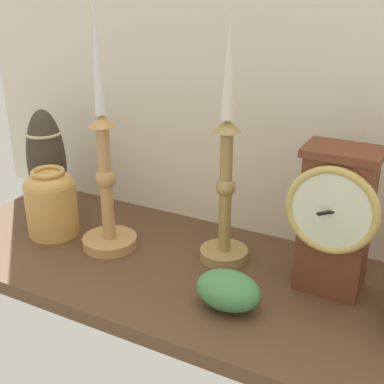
# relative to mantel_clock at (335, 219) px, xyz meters

# --- Properties ---
(ground_plane) EXTENTS (1.00, 0.36, 0.02)m
(ground_plane) POSITION_rel_mantel_clock_xyz_m (-0.19, -0.05, -0.13)
(ground_plane) COLOR brown
(back_wall) EXTENTS (1.20, 0.02, 0.65)m
(back_wall) POSITION_rel_mantel_clock_xyz_m (-0.19, 0.14, 0.20)
(back_wall) COLOR silver
(back_wall) RESTS_ON ground_plane
(mantel_clock) EXTENTS (0.14, 0.10, 0.23)m
(mantel_clock) POSITION_rel_mantel_clock_xyz_m (0.00, 0.00, 0.00)
(mantel_clock) COLOR brown
(mantel_clock) RESTS_ON ground_plane
(candlestick_tall_left) EXTENTS (0.10, 0.10, 0.44)m
(candlestick_tall_left) POSITION_rel_mantel_clock_xyz_m (-0.38, -0.05, 0.00)
(candlestick_tall_left) COLOR tan
(candlestick_tall_left) RESTS_ON ground_plane
(candlestick_tall_center) EXTENTS (0.08, 0.08, 0.41)m
(candlestick_tall_center) POSITION_rel_mantel_clock_xyz_m (-0.18, 0.01, 0.03)
(candlestick_tall_center) COLOR #A58447
(candlestick_tall_center) RESTS_ON ground_plane
(brass_vase_jar) EXTENTS (0.10, 0.10, 0.13)m
(brass_vase_jar) POSITION_rel_mantel_clock_xyz_m (-0.51, -0.06, -0.05)
(brass_vase_jar) COLOR tan
(brass_vase_jar) RESTS_ON ground_plane
(tall_ceramic_vase) EXTENTS (0.08, 0.08, 0.22)m
(tall_ceramic_vase) POSITION_rel_mantel_clock_xyz_m (-0.58, 0.02, -0.01)
(tall_ceramic_vase) COLOR #3C3329
(tall_ceramic_vase) RESTS_ON ground_plane
(ivy_sprig) EXTENTS (0.10, 0.07, 0.06)m
(ivy_sprig) POSITION_rel_mantel_clock_xyz_m (-0.12, -0.12, -0.09)
(ivy_sprig) COLOR #498B4F
(ivy_sprig) RESTS_ON ground_plane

